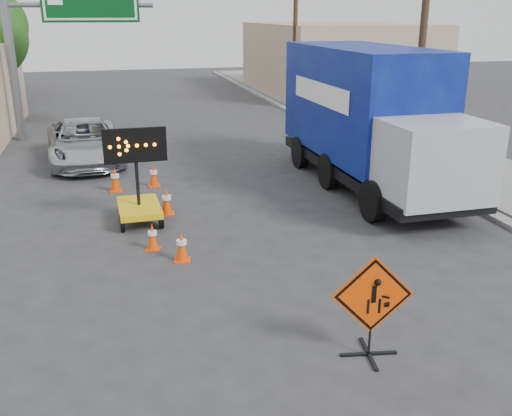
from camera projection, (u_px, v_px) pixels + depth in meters
name	position (u px, v px, depth m)	size (l,w,h in m)	color
ground	(287.00, 328.00, 10.11)	(100.00, 100.00, 0.00)	#2D2D30
curb_right	(339.00, 136.00, 25.53)	(0.40, 60.00, 0.12)	gray
sidewalk_right	(386.00, 133.00, 26.07)	(4.00, 60.00, 0.15)	gray
building_right_far	(335.00, 58.00, 39.91)	(10.00, 14.00, 4.60)	tan
highway_gantry	(59.00, 18.00, 23.83)	(6.18, 0.38, 6.90)	slate
utility_pole_near	(423.00, 32.00, 19.64)	(1.80, 0.26, 9.00)	#3F291B
utility_pole_far	(295.00, 24.00, 32.45)	(1.80, 0.26, 9.00)	#3F291B
construction_sign	(372.00, 304.00, 9.02)	(1.32, 0.94, 1.76)	black
arrow_board	(139.00, 201.00, 15.08)	(1.61, 1.81, 2.55)	#DEB30C
pickup_truck	(85.00, 142.00, 21.07)	(2.58, 5.60, 1.56)	silver
box_truck	(369.00, 126.00, 17.83)	(2.98, 9.10, 4.32)	black
cone_a	(182.00, 246.00, 12.75)	(0.42, 0.42, 0.71)	#E74104
cone_b	(153.00, 236.00, 13.37)	(0.43, 0.43, 0.66)	#E74104
cone_c	(167.00, 201.00, 15.69)	(0.42, 0.42, 0.78)	#E74104
cone_d	(115.00, 179.00, 17.73)	(0.40, 0.40, 0.79)	#E74104
cone_e	(154.00, 175.00, 18.25)	(0.40, 0.40, 0.74)	#E74104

